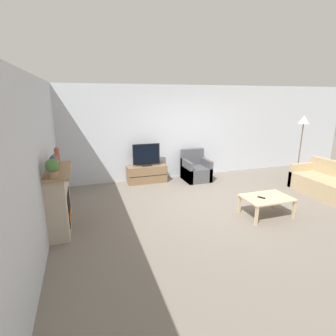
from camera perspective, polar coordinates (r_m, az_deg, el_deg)
The scene contains 15 objects.
ground_plane at distance 6.19m, azimuth 10.73°, elevation -7.51°, with size 24.00×24.00×0.00m, color slate.
wall_back at distance 7.87m, azimuth 3.12°, elevation 7.80°, with size 12.00×0.06×2.70m.
wall_left at distance 5.12m, azimuth -25.54°, elevation 2.31°, with size 0.06×12.00×2.70m.
fireplace at distance 5.12m, azimuth -22.66°, elevation -6.33°, with size 0.44×1.24×1.14m.
mantel_vase_left at distance 4.56m, azimuth -23.67°, elevation 0.46°, with size 0.10×0.10×0.33m.
mantel_vase_centre_left at distance 4.83m, azimuth -23.37°, elevation 1.04°, with size 0.11×0.11×0.29m.
mantel_vase_right at distance 5.28m, azimuth -23.00°, elevation 2.41°, with size 0.09×0.09×0.33m.
mantel_clock at distance 5.06m, azimuth -23.10°, elevation 0.93°, with size 0.08×0.11×0.15m.
potted_plant at distance 4.41m, azimuth -23.85°, elevation 0.12°, with size 0.22×0.22×0.30m.
tv_stand at distance 7.49m, azimuth -4.65°, elevation -1.29°, with size 1.11×0.43×0.48m.
tv at distance 7.35m, azimuth -4.74°, elevation 2.71°, with size 0.77×0.18×0.63m.
armchair at distance 7.70m, azimuth 6.01°, elevation -0.50°, with size 0.70×0.76×0.88m.
coffee_table at distance 5.70m, azimuth 20.69°, elevation -6.38°, with size 0.96×0.66×0.41m.
remote at distance 5.59m, azimuth 19.68°, elevation -6.07°, with size 0.11×0.15×0.02m.
floor_lamp at distance 8.11m, azimuth 27.37°, elevation 8.30°, with size 0.31×0.31×1.88m.
Camera 1 is at (-2.83, -4.97, 2.36)m, focal length 28.00 mm.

